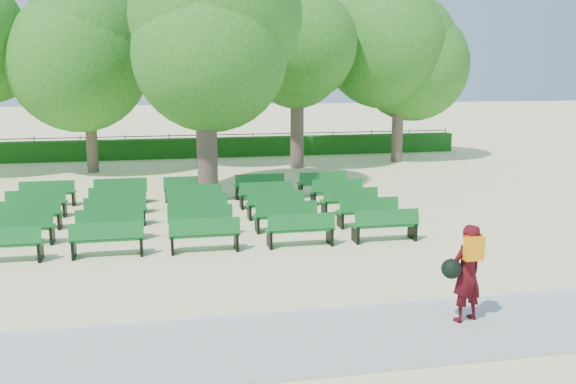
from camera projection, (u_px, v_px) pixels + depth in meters
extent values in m
plane|color=#F0E59F|center=(223.00, 229.00, 16.65)|extent=(120.00, 120.00, 0.00)
cube|color=#AEAEA9|center=(275.00, 346.00, 9.53)|extent=(30.00, 2.20, 0.06)
cube|color=silver|center=(263.00, 316.00, 10.64)|extent=(30.00, 0.12, 0.10)
cube|color=#195817|center=(191.00, 148.00, 30.03)|extent=(26.00, 0.70, 0.90)
cube|color=#116221|center=(197.00, 207.00, 17.37)|extent=(1.61, 0.50, 0.05)
cube|color=#116221|center=(197.00, 201.00, 17.15)|extent=(1.59, 0.18, 0.37)
cylinder|color=brown|center=(207.00, 146.00, 19.65)|extent=(0.62, 0.62, 3.50)
ellipsoid|color=#2B741F|center=(205.00, 40.00, 19.05)|extent=(5.24, 5.24, 4.72)
imported|color=#3F090E|center=(467.00, 273.00, 10.27)|extent=(0.68, 0.55, 1.60)
cube|color=orange|center=(474.00, 248.00, 10.01)|extent=(0.30, 0.15, 0.37)
sphere|color=black|center=(451.00, 269.00, 10.14)|extent=(0.32, 0.32, 0.32)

